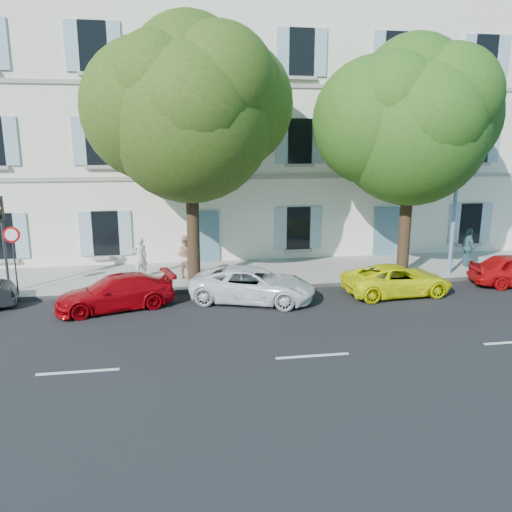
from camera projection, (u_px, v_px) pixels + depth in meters
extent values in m
plane|color=black|center=(281.00, 308.00, 17.13)|extent=(90.00, 90.00, 0.00)
cube|color=#A09E96|center=(260.00, 273.00, 21.40)|extent=(36.00, 4.50, 0.15)
cube|color=#9E998E|center=(269.00, 287.00, 19.31)|extent=(36.00, 0.16, 0.16)
cube|color=white|center=(242.00, 133.00, 25.61)|extent=(28.00, 7.00, 12.00)
imported|color=#9F040B|center=(115.00, 292.00, 16.94)|extent=(4.26, 2.66, 1.15)
imported|color=white|center=(253.00, 285.00, 17.73)|extent=(4.83, 3.37, 1.22)
imported|color=#F5F30A|center=(397.00, 280.00, 18.53)|extent=(4.18, 2.16, 1.13)
cylinder|color=#3A2819|center=(193.00, 233.00, 19.43)|extent=(0.49, 0.49, 3.91)
ellipsoid|color=#406118|center=(190.00, 119.00, 18.47)|extent=(6.26, 6.26, 6.88)
cylinder|color=#3A2819|center=(405.00, 232.00, 20.43)|extent=(0.48, 0.48, 3.65)
ellipsoid|color=#376D1B|center=(411.00, 130.00, 19.53)|extent=(5.93, 5.93, 6.52)
cylinder|color=#383A3D|center=(5.00, 253.00, 18.10)|extent=(0.10, 0.10, 2.95)
cylinder|color=#383A3D|center=(15.00, 266.00, 17.90)|extent=(0.06, 0.06, 2.12)
cylinder|color=red|center=(12.00, 235.00, 17.61)|extent=(0.58, 0.06, 0.58)
cylinder|color=#7293BF|center=(457.00, 180.00, 20.08)|extent=(0.16, 0.16, 7.82)
cylinder|color=#7293BF|center=(477.00, 76.00, 18.55)|extent=(0.13, 1.37, 0.10)
cube|color=#383A3D|center=(487.00, 78.00, 17.93)|extent=(0.26, 0.45, 0.18)
imported|color=silver|center=(140.00, 258.00, 20.25)|extent=(0.72, 0.61, 1.67)
imported|color=tan|center=(186.00, 257.00, 20.16)|extent=(1.08, 1.03, 1.76)
imported|color=#446E7D|center=(468.00, 248.00, 22.01)|extent=(0.50, 1.04, 1.72)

